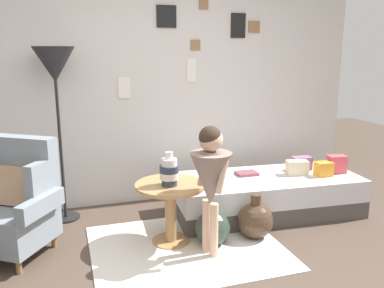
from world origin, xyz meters
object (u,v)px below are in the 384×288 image
armchair (14,203)px  floor_lamp (55,72)px  demijohn_near (212,228)px  person_child (211,175)px  side_table (170,200)px  vase_striped (169,171)px  demijohn_far (255,220)px  daybed (266,195)px  book_on_daybed (247,173)px

armchair → floor_lamp: 1.26m
demijohn_near → person_child: bearing=-116.9°
armchair → side_table: 1.30m
armchair → person_child: size_ratio=0.88×
vase_striped → side_table: bearing=66.4°
vase_striped → demijohn_far: 0.93m
daybed → demijohn_near: 0.93m
person_child → demijohn_near: 0.57m
daybed → floor_lamp: 2.43m
side_table → demijohn_far: bearing=-10.7°
floor_lamp → demijohn_far: 2.32m
side_table → book_on_daybed: side_table is taller
daybed → vase_striped: vase_striped is taller
book_on_daybed → demijohn_near: (-0.61, -0.61, -0.26)m
vase_striped → person_child: size_ratio=0.27×
book_on_daybed → demijohn_far: book_on_daybed is taller
vase_striped → book_on_daybed: bearing=27.4°
floor_lamp → person_child: 1.80m
person_child → side_table: bearing=128.6°
side_table → vase_striped: (-0.02, -0.04, 0.27)m
daybed → book_on_daybed: (-0.18, 0.12, 0.22)m
side_table → floor_lamp: size_ratio=0.36×
armchair → person_child: 1.65m
armchair → daybed: 2.41m
vase_striped → book_on_daybed: (0.96, 0.50, -0.26)m
book_on_daybed → demijohn_far: 0.68m
armchair → book_on_daybed: 2.24m
vase_striped → floor_lamp: (-0.87, 0.87, 0.81)m
armchair → side_table: bearing=-9.9°
vase_striped → armchair: bearing=168.2°
daybed → person_child: (-0.87, -0.66, 0.50)m
daybed → person_child: size_ratio=1.77×
side_table → demijohn_near: (0.34, -0.16, -0.24)m
demijohn_far → book_on_daybed: bearing=72.5°
book_on_daybed → side_table: bearing=-154.1°
side_table → vase_striped: size_ratio=2.08×
daybed → demijohn_far: size_ratio=4.72×
side_table → vase_striped: 0.28m
armchair → side_table: (1.28, -0.22, -0.04)m
side_table → person_child: bearing=-51.4°
person_child → demijohn_near: bearing=63.1°
person_child → daybed: bearing=37.3°
demijohn_near → book_on_daybed: bearing=45.3°
vase_striped → book_on_daybed: 1.11m
side_table → book_on_daybed: bearing=25.9°
demijohn_near → armchair: bearing=166.8°
side_table → vase_striped: vase_striped is taller
side_table → book_on_daybed: size_ratio=2.79×
floor_lamp → demijohn_near: (1.23, -0.98, -1.32)m
armchair → demijohn_near: armchair is taller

